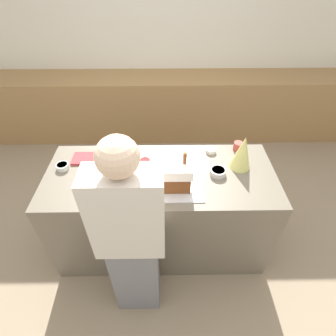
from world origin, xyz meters
TOP-DOWN VIEW (x-y plane):
  - ground_plane at (0.00, 0.00)m, footprint 12.00×12.00m
  - wall_back at (0.00, 2.30)m, footprint 8.00×0.05m
  - back_cabinet_block at (0.00, 1.98)m, footprint 6.00×0.60m
  - kitchen_island at (0.00, 0.00)m, footprint 1.85×0.77m
  - baking_tray at (0.12, -0.16)m, footprint 0.40×0.31m
  - gingerbread_house at (0.12, -0.16)m, footprint 0.22×0.16m
  - decorative_tree at (0.65, 0.08)m, footprint 0.17×0.17m
  - candy_bowl_far_right at (-0.13, 0.12)m, footprint 0.10×0.10m
  - candy_bowl_far_left at (-0.39, 0.03)m, footprint 0.14×0.14m
  - candy_bowl_behind_tray at (0.44, 0.28)m, footprint 0.09×0.09m
  - candy_bowl_near_tray_right at (-0.80, 0.08)m, footprint 0.10×0.10m
  - candy_bowl_near_tray_left at (-0.53, -0.01)m, footprint 0.12×0.12m
  - candy_bowl_front_corner at (0.46, -0.01)m, footprint 0.13×0.13m
  - cookbook at (-0.64, 0.19)m, footprint 0.22×0.16m
  - mug at (0.68, 0.31)m, footprint 0.08×0.08m
  - person at (-0.19, -0.57)m, footprint 0.44×0.55m

SIDE VIEW (x-z plane):
  - ground_plane at x=0.00m, z-range 0.00..0.00m
  - back_cabinet_block at x=0.00m, z-range 0.00..0.91m
  - kitchen_island at x=0.00m, z-range 0.00..0.91m
  - person at x=-0.19m, z-range 0.03..1.69m
  - baking_tray at x=0.12m, z-range 0.91..0.92m
  - cookbook at x=-0.64m, z-range 0.91..0.93m
  - candy_bowl_behind_tray at x=0.44m, z-range 0.92..0.95m
  - candy_bowl_far_right at x=-0.13m, z-range 0.92..0.96m
  - candy_bowl_near_tray_right at x=-0.80m, z-range 0.92..0.96m
  - candy_bowl_near_tray_left at x=-0.53m, z-range 0.92..0.96m
  - candy_bowl_front_corner at x=0.46m, z-range 0.92..0.97m
  - candy_bowl_far_left at x=-0.39m, z-range 0.92..0.97m
  - mug at x=0.68m, z-range 0.91..0.99m
  - gingerbread_house at x=0.12m, z-range 0.88..1.19m
  - decorative_tree at x=0.65m, z-range 0.91..1.21m
  - wall_back at x=0.00m, z-range 0.00..2.60m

